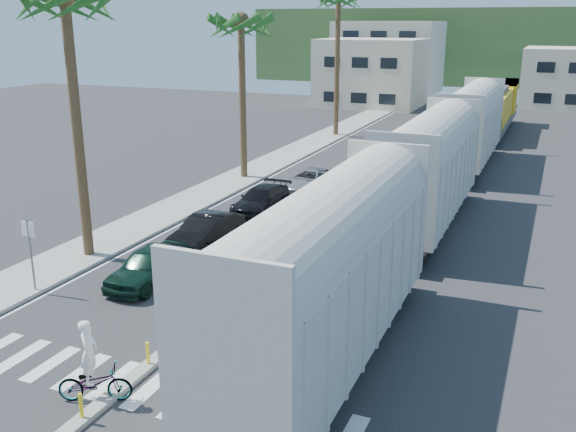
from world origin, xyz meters
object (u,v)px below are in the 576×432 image
object	(u,v)px
street_sign	(30,245)
car_second	(206,232)
car_lead	(148,265)
cyclist	(94,376)

from	to	relation	value
street_sign	car_second	xyz separation A→B (m)	(3.52, 7.12, -1.20)
street_sign	car_lead	bearing A→B (deg)	36.02
street_sign	car_second	world-z (taller)	street_sign
car_second	cyclist	bearing A→B (deg)	-71.52
car_second	cyclist	xyz separation A→B (m)	(3.43, -12.15, -0.01)
street_sign	cyclist	world-z (taller)	street_sign
street_sign	car_lead	world-z (taller)	street_sign
car_lead	car_second	size ratio (longest dim) A/B	0.94
car_lead	cyclist	bearing A→B (deg)	-66.64
street_sign	car_second	size ratio (longest dim) A/B	0.63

